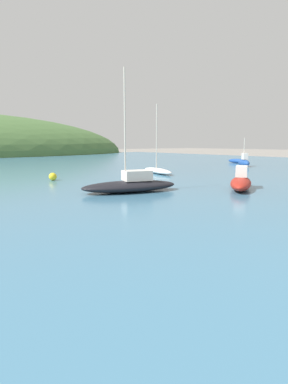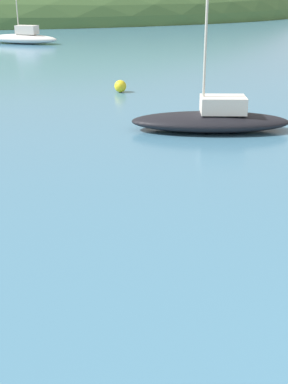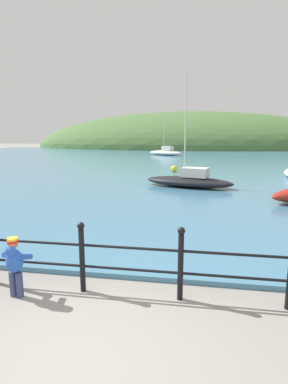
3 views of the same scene
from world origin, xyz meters
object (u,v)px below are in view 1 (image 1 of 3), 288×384
(boat_red_dinghy, at_px, (131,185))
(mooring_buoy, at_px, (53,177))
(boat_blue_hull, at_px, (238,161))
(boat_twin_mast, at_px, (241,182))
(boat_far_right, at_px, (158,170))
(boat_green_fishing, at_px, (244,162))

(boat_red_dinghy, height_order, mooring_buoy, boat_red_dinghy)
(boat_blue_hull, relative_size, boat_twin_mast, 0.75)
(boat_blue_hull, height_order, boat_far_right, boat_far_right)
(boat_red_dinghy, relative_size, boat_green_fishing, 2.01)
(boat_blue_hull, relative_size, boat_green_fishing, 0.99)
(boat_red_dinghy, bearing_deg, mooring_buoy, 100.53)
(boat_blue_hull, height_order, mooring_buoy, boat_blue_hull)
(boat_red_dinghy, bearing_deg, boat_green_fishing, 17.62)
(boat_blue_hull, distance_m, boat_twin_mast, 19.81)
(boat_red_dinghy, xyz_separation_m, boat_far_right, (6.55, 5.68, -0.11))
(boat_twin_mast, bearing_deg, mooring_buoy, 122.97)
(boat_red_dinghy, relative_size, boat_far_right, 1.08)
(boat_green_fishing, relative_size, mooring_buoy, 5.82)
(boat_far_right, bearing_deg, mooring_buoy, 175.52)
(boat_red_dinghy, relative_size, mooring_buoy, 11.74)
(boat_green_fishing, bearing_deg, boat_twin_mast, -147.30)
(boat_blue_hull, distance_m, mooring_buoy, 22.20)
(boat_twin_mast, xyz_separation_m, boat_green_fishing, (12.71, 8.16, 0.06))
(mooring_buoy, bearing_deg, boat_far_right, -4.48)
(boat_blue_hull, xyz_separation_m, boat_far_right, (-14.35, -2.95, -0.02))
(boat_blue_hull, bearing_deg, boat_red_dinghy, -157.58)
(boat_twin_mast, relative_size, boat_far_right, 0.71)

